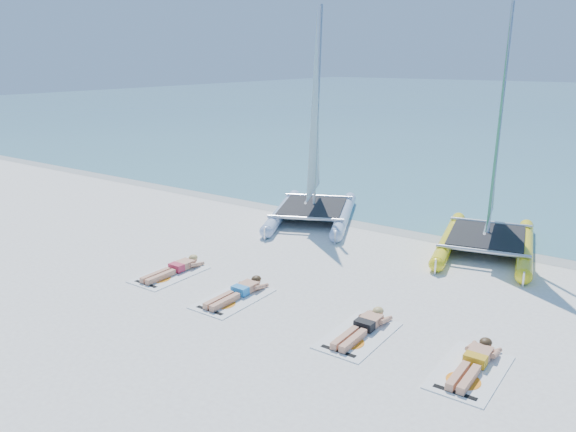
# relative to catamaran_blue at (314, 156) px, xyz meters

# --- Properties ---
(ground) EXTENTS (140.00, 140.00, 0.00)m
(ground) POSITION_rel_catamaran_blue_xyz_m (2.18, -4.95, -2.07)
(ground) COLOR white
(ground) RESTS_ON ground
(wet_sand_strip) EXTENTS (140.00, 1.40, 0.01)m
(wet_sand_strip) POSITION_rel_catamaran_blue_xyz_m (2.18, 0.55, -2.06)
(wet_sand_strip) COLOR beige
(wet_sand_strip) RESTS_ON ground
(catamaran_blue) EXTENTS (4.28, 5.62, 6.92)m
(catamaran_blue) POSITION_rel_catamaran_blue_xyz_m (0.00, 0.00, 0.00)
(catamaran_blue) COLOR #BAD0F5
(catamaran_blue) RESTS_ON ground
(catamaran_yellow) EXTENTS (3.34, 5.43, 6.73)m
(catamaran_yellow) POSITION_rel_catamaran_blue_xyz_m (5.45, 0.57, 0.05)
(catamaran_yellow) COLOR #FFF31A
(catamaran_yellow) RESTS_ON ground
(towel_a) EXTENTS (1.00, 1.85, 0.02)m
(towel_a) POSITION_rel_catamaran_blue_xyz_m (-0.14, -6.18, -2.06)
(towel_a) COLOR white
(towel_a) RESTS_ON ground
(sunbather_a) EXTENTS (0.37, 1.73, 0.26)m
(sunbather_a) POSITION_rel_catamaran_blue_xyz_m (-0.14, -5.98, -1.95)
(sunbather_a) COLOR tan
(sunbather_a) RESTS_ON towel_a
(towel_b) EXTENTS (1.00, 1.85, 0.02)m
(towel_b) POSITION_rel_catamaran_blue_xyz_m (2.03, -6.36, -2.06)
(towel_b) COLOR white
(towel_b) RESTS_ON ground
(sunbather_b) EXTENTS (0.37, 1.73, 0.26)m
(sunbather_b) POSITION_rel_catamaran_blue_xyz_m (2.03, -6.17, -1.95)
(sunbather_b) COLOR tan
(sunbather_b) RESTS_ON towel_b
(towel_c) EXTENTS (1.00, 1.85, 0.02)m
(towel_c) POSITION_rel_catamaran_blue_xyz_m (5.06, -6.27, -2.06)
(towel_c) COLOR white
(towel_c) RESTS_ON ground
(sunbather_c) EXTENTS (0.37, 1.73, 0.26)m
(sunbather_c) POSITION_rel_catamaran_blue_xyz_m (5.06, -6.07, -1.95)
(sunbather_c) COLOR tan
(sunbather_c) RESTS_ON towel_c
(towel_d) EXTENTS (1.00, 1.85, 0.02)m
(towel_d) POSITION_rel_catamaran_blue_xyz_m (7.20, -6.32, -2.06)
(towel_d) COLOR white
(towel_d) RESTS_ON ground
(sunbather_d) EXTENTS (0.37, 1.73, 0.26)m
(sunbather_d) POSITION_rel_catamaran_blue_xyz_m (7.20, -6.13, -1.95)
(sunbather_d) COLOR tan
(sunbather_d) RESTS_ON towel_d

